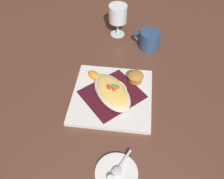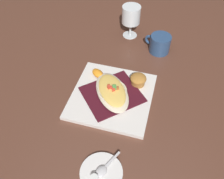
{
  "view_description": "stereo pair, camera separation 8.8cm",
  "coord_description": "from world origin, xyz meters",
  "px_view_note": "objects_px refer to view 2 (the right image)",
  "views": [
    {
      "loc": [
        0.58,
        -0.02,
        0.7
      ],
      "look_at": [
        0.0,
        0.0,
        0.04
      ],
      "focal_mm": 38.64,
      "sensor_mm": 36.0,
      "label": 1
    },
    {
      "loc": [
        0.58,
        0.07,
        0.7
      ],
      "look_at": [
        0.0,
        0.0,
        0.04
      ],
      "focal_mm": 38.64,
      "sensor_mm": 36.0,
      "label": 2
    }
  ],
  "objects_px": {
    "spoon": "(102,170)",
    "coffee_mug": "(160,44)",
    "gratin_dish": "(112,91)",
    "muffin": "(138,80)",
    "square_plate": "(112,96)",
    "creamer_saucer": "(101,173)",
    "creamer_cup_0": "(94,178)",
    "orange_garnish": "(98,74)",
    "stemmed_glass": "(131,16)"
  },
  "relations": [
    {
      "from": "square_plate",
      "to": "orange_garnish",
      "type": "xyz_separation_m",
      "value": [
        -0.09,
        -0.07,
        0.02
      ]
    },
    {
      "from": "stemmed_glass",
      "to": "creamer_cup_0",
      "type": "height_order",
      "value": "stemmed_glass"
    },
    {
      "from": "creamer_cup_0",
      "to": "spoon",
      "type": "bearing_deg",
      "value": 145.36
    },
    {
      "from": "creamer_saucer",
      "to": "spoon",
      "type": "bearing_deg",
      "value": 145.36
    },
    {
      "from": "stemmed_glass",
      "to": "creamer_saucer",
      "type": "distance_m",
      "value": 0.7
    },
    {
      "from": "stemmed_glass",
      "to": "creamer_saucer",
      "type": "xyz_separation_m",
      "value": [
        0.69,
        -0.03,
        -0.1
      ]
    },
    {
      "from": "creamer_saucer",
      "to": "square_plate",
      "type": "bearing_deg",
      "value": -178.98
    },
    {
      "from": "gratin_dish",
      "to": "muffin",
      "type": "distance_m",
      "value": 0.11
    },
    {
      "from": "stemmed_glass",
      "to": "spoon",
      "type": "height_order",
      "value": "stemmed_glass"
    },
    {
      "from": "coffee_mug",
      "to": "spoon",
      "type": "bearing_deg",
      "value": -15.83
    },
    {
      "from": "muffin",
      "to": "spoon",
      "type": "distance_m",
      "value": 0.37
    },
    {
      "from": "muffin",
      "to": "creamer_cup_0",
      "type": "height_order",
      "value": "muffin"
    },
    {
      "from": "orange_garnish",
      "to": "stemmed_glass",
      "type": "relative_size",
      "value": 0.46
    },
    {
      "from": "creamer_saucer",
      "to": "creamer_cup_0",
      "type": "relative_size",
      "value": 5.34
    },
    {
      "from": "square_plate",
      "to": "creamer_saucer",
      "type": "xyz_separation_m",
      "value": [
        0.3,
        0.01,
        -0.0
      ]
    },
    {
      "from": "coffee_mug",
      "to": "stemmed_glass",
      "type": "height_order",
      "value": "stemmed_glass"
    },
    {
      "from": "spoon",
      "to": "coffee_mug",
      "type": "bearing_deg",
      "value": 164.17
    },
    {
      "from": "spoon",
      "to": "creamer_cup_0",
      "type": "distance_m",
      "value": 0.03
    },
    {
      "from": "orange_garnish",
      "to": "creamer_cup_0",
      "type": "xyz_separation_m",
      "value": [
        0.41,
        0.06,
        -0.01
      ]
    },
    {
      "from": "gratin_dish",
      "to": "coffee_mug",
      "type": "relative_size",
      "value": 2.0
    },
    {
      "from": "spoon",
      "to": "square_plate",
      "type": "bearing_deg",
      "value": -178.5
    },
    {
      "from": "gratin_dish",
      "to": "orange_garnish",
      "type": "xyz_separation_m",
      "value": [
        -0.09,
        -0.07,
        -0.01
      ]
    },
    {
      "from": "orange_garnish",
      "to": "muffin",
      "type": "bearing_deg",
      "value": 81.13
    },
    {
      "from": "muffin",
      "to": "creamer_saucer",
      "type": "relative_size",
      "value": 0.49
    },
    {
      "from": "orange_garnish",
      "to": "stemmed_glass",
      "type": "height_order",
      "value": "stemmed_glass"
    },
    {
      "from": "gratin_dish",
      "to": "spoon",
      "type": "height_order",
      "value": "gratin_dish"
    },
    {
      "from": "square_plate",
      "to": "spoon",
      "type": "xyz_separation_m",
      "value": [
        0.29,
        0.01,
        0.01
      ]
    },
    {
      "from": "square_plate",
      "to": "creamer_cup_0",
      "type": "xyz_separation_m",
      "value": [
        0.32,
        -0.01,
        0.01
      ]
    },
    {
      "from": "square_plate",
      "to": "spoon",
      "type": "height_order",
      "value": "spoon"
    },
    {
      "from": "gratin_dish",
      "to": "creamer_cup_0",
      "type": "distance_m",
      "value": 0.32
    },
    {
      "from": "gratin_dish",
      "to": "creamer_cup_0",
      "type": "height_order",
      "value": "gratin_dish"
    },
    {
      "from": "gratin_dish",
      "to": "spoon",
      "type": "xyz_separation_m",
      "value": [
        0.29,
        0.01,
        -0.02
      ]
    },
    {
      "from": "square_plate",
      "to": "creamer_cup_0",
      "type": "distance_m",
      "value": 0.32
    },
    {
      "from": "orange_garnish",
      "to": "creamer_cup_0",
      "type": "relative_size",
      "value": 2.87
    },
    {
      "from": "stemmed_glass",
      "to": "spoon",
      "type": "relative_size",
      "value": 1.6
    },
    {
      "from": "gratin_dish",
      "to": "creamer_saucer",
      "type": "xyz_separation_m",
      "value": [
        0.3,
        0.01,
        -0.03
      ]
    },
    {
      "from": "orange_garnish",
      "to": "square_plate",
      "type": "bearing_deg",
      "value": 36.07
    },
    {
      "from": "gratin_dish",
      "to": "stemmed_glass",
      "type": "bearing_deg",
      "value": 174.66
    },
    {
      "from": "creamer_saucer",
      "to": "creamer_cup_0",
      "type": "bearing_deg",
      "value": -34.64
    },
    {
      "from": "creamer_saucer",
      "to": "spoon",
      "type": "height_order",
      "value": "spoon"
    },
    {
      "from": "square_plate",
      "to": "gratin_dish",
      "type": "xyz_separation_m",
      "value": [
        -0.0,
        0.0,
        0.03
      ]
    },
    {
      "from": "orange_garnish",
      "to": "gratin_dish",
      "type": "bearing_deg",
      "value": 36.09
    },
    {
      "from": "muffin",
      "to": "coffee_mug",
      "type": "distance_m",
      "value": 0.24
    },
    {
      "from": "coffee_mug",
      "to": "gratin_dish",
      "type": "bearing_deg",
      "value": -30.46
    },
    {
      "from": "orange_garnish",
      "to": "spoon",
      "type": "xyz_separation_m",
      "value": [
        0.39,
        0.08,
        -0.01
      ]
    },
    {
      "from": "creamer_saucer",
      "to": "spoon",
      "type": "distance_m",
      "value": 0.01
    },
    {
      "from": "gratin_dish",
      "to": "square_plate",
      "type": "bearing_deg",
      "value": -72.82
    },
    {
      "from": "orange_garnish",
      "to": "spoon",
      "type": "distance_m",
      "value": 0.39
    },
    {
      "from": "orange_garnish",
      "to": "creamer_saucer",
      "type": "bearing_deg",
      "value": 10.65
    },
    {
      "from": "square_plate",
      "to": "orange_garnish",
      "type": "height_order",
      "value": "orange_garnish"
    }
  ]
}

